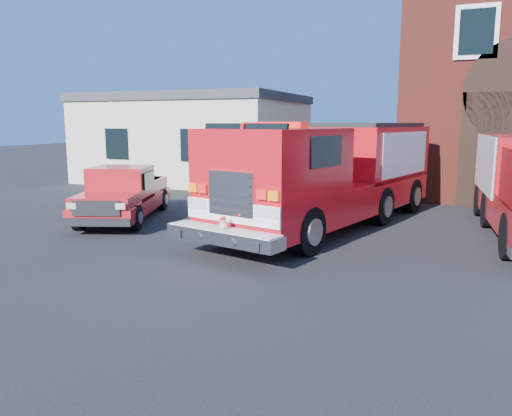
% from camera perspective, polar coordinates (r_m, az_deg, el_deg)
% --- Properties ---
extents(ground, '(100.00, 100.00, 0.00)m').
position_cam_1_polar(ground, '(11.22, 2.28, -5.58)').
color(ground, black).
rests_on(ground, ground).
extents(side_building, '(10.20, 8.20, 4.35)m').
position_cam_1_polar(side_building, '(26.42, -6.80, 8.03)').
color(side_building, beige).
rests_on(side_building, ground).
extents(fire_engine, '(5.03, 10.04, 2.98)m').
position_cam_1_polar(fire_engine, '(14.47, 8.72, 3.99)').
color(fire_engine, black).
rests_on(fire_engine, ground).
extents(pickup_truck, '(3.41, 5.38, 1.66)m').
position_cam_1_polar(pickup_truck, '(15.90, -14.84, 1.53)').
color(pickup_truck, black).
rests_on(pickup_truck, ground).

